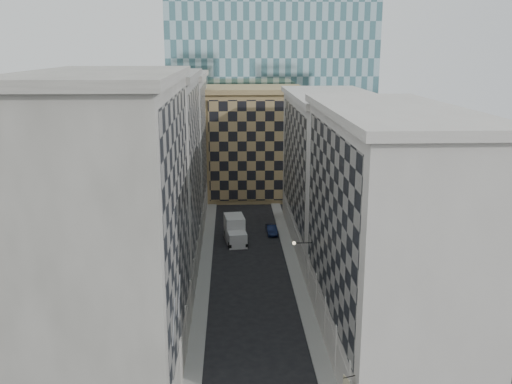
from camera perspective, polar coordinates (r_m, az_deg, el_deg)
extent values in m
cube|color=gray|center=(65.20, -5.23, -8.56)|extent=(1.50, 100.00, 0.15)
cube|color=gray|center=(65.53, 4.08, -8.42)|extent=(1.50, 100.00, 0.15)
cube|color=gray|center=(44.21, -14.15, -4.38)|extent=(10.00, 22.00, 23.00)
cube|color=gray|center=(43.03, -7.89, -2.48)|extent=(0.25, 19.36, 18.00)
cube|color=gray|center=(47.57, -7.51, -15.75)|extent=(0.45, 21.12, 3.20)
cube|color=gray|center=(42.04, -15.14, 11.12)|extent=(10.80, 22.80, 0.70)
cylinder|color=gray|center=(44.92, -8.03, -16.84)|extent=(0.90, 0.90, 4.40)
cylinder|color=gray|center=(49.69, -7.44, -13.57)|extent=(0.90, 0.90, 4.40)
cylinder|color=gray|center=(54.60, -6.96, -10.88)|extent=(0.90, 0.90, 4.40)
cube|color=gray|center=(65.25, -10.39, 1.37)|extent=(10.00, 22.00, 22.00)
cube|color=gray|center=(64.45, -6.14, 2.73)|extent=(0.25, 19.36, 17.00)
cube|color=gray|center=(67.47, -5.96, -6.38)|extent=(0.45, 21.12, 3.20)
cube|color=gray|center=(63.73, -10.85, 11.36)|extent=(10.80, 22.80, 0.70)
cylinder|color=gray|center=(59.61, -6.57, -8.64)|extent=(0.90, 0.90, 4.40)
cylinder|color=gray|center=(64.70, -6.25, -6.74)|extent=(0.90, 0.90, 4.40)
cylinder|color=gray|center=(69.85, -5.97, -5.13)|extent=(0.90, 0.90, 4.40)
cylinder|color=gray|center=(75.06, -5.74, -3.74)|extent=(0.90, 0.90, 4.40)
cube|color=gray|center=(86.77, -8.47, 4.29)|extent=(10.00, 22.00, 21.00)
cube|color=gray|center=(86.16, -5.26, 5.32)|extent=(0.25, 19.36, 16.00)
cube|color=gray|center=(88.37, -5.16, -1.35)|extent=(0.45, 21.12, 3.20)
cube|color=gray|center=(85.59, -8.74, 11.46)|extent=(10.80, 22.80, 0.70)
cylinder|color=gray|center=(80.30, -5.53, -2.52)|extent=(0.90, 0.90, 4.40)
cylinder|color=gray|center=(85.57, -5.35, -1.46)|extent=(0.90, 0.90, 4.40)
cylinder|color=gray|center=(90.87, -5.19, -0.52)|extent=(0.90, 0.90, 4.40)
cylinder|color=gray|center=(96.20, -5.05, 0.31)|extent=(0.90, 0.90, 4.40)
cube|color=#BBB5AC|center=(49.32, 12.95, -4.19)|extent=(10.00, 26.00, 20.00)
cube|color=gray|center=(47.80, 7.40, -2.64)|extent=(0.25, 22.88, 15.00)
cube|color=#BBB5AC|center=(51.55, 7.13, -13.22)|extent=(0.45, 24.96, 3.20)
cube|color=#BBB5AC|center=(47.15, 13.65, 7.84)|extent=(10.80, 26.80, 0.70)
cylinder|color=#BBB5AC|center=(46.81, 8.43, -15.48)|extent=(0.90, 0.90, 4.40)
cylinder|color=#BBB5AC|center=(51.31, 7.32, -12.62)|extent=(0.90, 0.90, 4.40)
cylinder|color=#BBB5AC|center=(55.93, 6.41, -10.23)|extent=(0.90, 0.90, 4.40)
cylinder|color=#BBB5AC|center=(60.64, 5.65, -8.20)|extent=(0.90, 0.90, 4.40)
cube|color=#BBB5AC|center=(74.89, 7.53, 1.96)|extent=(10.00, 28.00, 19.00)
cube|color=gray|center=(73.89, 3.84, 3.07)|extent=(0.25, 24.64, 14.00)
cube|color=#BBB5AC|center=(76.28, 3.78, -3.87)|extent=(0.45, 26.88, 3.20)
cube|color=#BBB5AC|center=(73.45, 7.79, 9.49)|extent=(10.80, 28.80, 0.70)
cube|color=tan|center=(99.46, -0.20, 4.83)|extent=(16.00, 14.00, 18.00)
cube|color=tan|center=(92.47, -0.01, 4.11)|extent=(15.20, 0.25, 16.50)
cube|color=tan|center=(98.36, -0.20, 10.24)|extent=(16.80, 14.80, 0.80)
cube|color=#2B2721|center=(112.62, -1.53, 8.50)|extent=(6.00, 6.00, 28.00)
cube|color=#2B2721|center=(112.10, -1.58, 16.00)|extent=(7.00, 7.00, 1.40)
cylinder|color=gray|center=(38.37, -8.24, -12.69)|extent=(0.10, 2.33, 2.33)
cylinder|color=gray|center=(41.96, -7.72, -10.22)|extent=(0.10, 2.33, 2.33)
cylinder|color=black|center=(57.75, 4.71, -5.10)|extent=(1.80, 0.08, 0.08)
sphere|color=#FFE5B2|center=(57.65, 3.82, -5.12)|extent=(0.36, 0.36, 0.36)
cube|color=silver|center=(74.72, -1.89, -4.75)|extent=(2.66, 2.85, 1.94)
cube|color=silver|center=(77.13, -2.17, -3.59)|extent=(2.92, 4.14, 3.33)
cylinder|color=black|center=(73.95, -2.63, -5.36)|extent=(0.44, 1.00, 0.97)
cylinder|color=black|center=(74.21, -0.97, -5.27)|extent=(0.44, 1.00, 0.97)
cylinder|color=black|center=(78.59, -3.07, -4.16)|extent=(0.44, 1.00, 0.97)
cylinder|color=black|center=(78.84, -1.51, -4.09)|extent=(0.44, 1.00, 0.97)
imported|color=#0E1736|center=(79.57, 1.57, -3.80)|extent=(1.54, 3.93, 1.27)
cylinder|color=black|center=(39.91, 9.34, -17.77)|extent=(0.89, 0.33, 0.06)
cube|color=beige|center=(40.11, 9.02, -18.34)|extent=(0.30, 0.79, 0.80)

